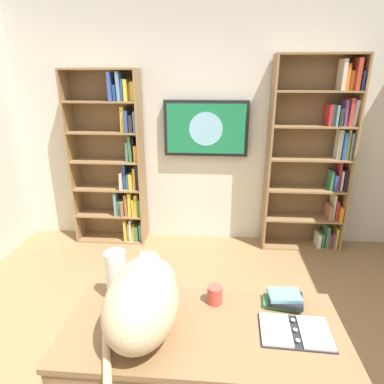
{
  "coord_description": "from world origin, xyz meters",
  "views": [
    {
      "loc": [
        -0.14,
        1.56,
        1.9
      ],
      "look_at": [
        0.08,
        -1.14,
        0.96
      ],
      "focal_mm": 30.89,
      "sensor_mm": 36.0,
      "label": 1
    }
  ],
  "objects_px": {
    "bookshelf_left": "(318,156)",
    "desk": "(203,351)",
    "open_binder": "(295,331)",
    "wall_mounted_tv": "(206,129)",
    "desk_book_stack": "(284,299)",
    "cat": "(143,298)",
    "paper_towel_roll": "(116,275)",
    "coffee_mug": "(215,295)",
    "bookshelf_right": "(116,161)"
  },
  "relations": [
    {
      "from": "bookshelf_left",
      "to": "desk_book_stack",
      "type": "height_order",
      "value": "bookshelf_left"
    },
    {
      "from": "wall_mounted_tv",
      "to": "desk_book_stack",
      "type": "relative_size",
      "value": 4.41
    },
    {
      "from": "bookshelf_left",
      "to": "wall_mounted_tv",
      "type": "bearing_deg",
      "value": -3.81
    },
    {
      "from": "bookshelf_right",
      "to": "bookshelf_left",
      "type": "bearing_deg",
      "value": -179.89
    },
    {
      "from": "paper_towel_roll",
      "to": "coffee_mug",
      "type": "height_order",
      "value": "paper_towel_roll"
    },
    {
      "from": "paper_towel_roll",
      "to": "desk_book_stack",
      "type": "distance_m",
      "value": 0.89
    },
    {
      "from": "desk",
      "to": "paper_towel_roll",
      "type": "xyz_separation_m",
      "value": [
        0.47,
        -0.2,
        0.27
      ]
    },
    {
      "from": "bookshelf_right",
      "to": "desk_book_stack",
      "type": "relative_size",
      "value": 9.33
    },
    {
      "from": "open_binder",
      "to": "paper_towel_roll",
      "type": "distance_m",
      "value": 0.93
    },
    {
      "from": "bookshelf_left",
      "to": "bookshelf_right",
      "type": "relative_size",
      "value": 1.07
    },
    {
      "from": "cat",
      "to": "desk_book_stack",
      "type": "height_order",
      "value": "cat"
    },
    {
      "from": "bookshelf_left",
      "to": "desk_book_stack",
      "type": "relative_size",
      "value": 9.97
    },
    {
      "from": "bookshelf_left",
      "to": "bookshelf_right",
      "type": "distance_m",
      "value": 2.26
    },
    {
      "from": "bookshelf_right",
      "to": "desk_book_stack",
      "type": "distance_m",
      "value": 2.64
    },
    {
      "from": "wall_mounted_tv",
      "to": "open_binder",
      "type": "distance_m",
      "value": 2.55
    },
    {
      "from": "bookshelf_left",
      "to": "open_binder",
      "type": "xyz_separation_m",
      "value": [
        0.71,
        2.35,
        -0.31
      ]
    },
    {
      "from": "bookshelf_right",
      "to": "desk_book_stack",
      "type": "height_order",
      "value": "bookshelf_right"
    },
    {
      "from": "desk",
      "to": "coffee_mug",
      "type": "xyz_separation_m",
      "value": [
        -0.05,
        -0.2,
        0.18
      ]
    },
    {
      "from": "bookshelf_right",
      "to": "coffee_mug",
      "type": "bearing_deg",
      "value": 118.56
    },
    {
      "from": "bookshelf_left",
      "to": "open_binder",
      "type": "height_order",
      "value": "bookshelf_left"
    },
    {
      "from": "cat",
      "to": "open_binder",
      "type": "distance_m",
      "value": 0.73
    },
    {
      "from": "cat",
      "to": "coffee_mug",
      "type": "height_order",
      "value": "cat"
    },
    {
      "from": "cat",
      "to": "bookshelf_left",
      "type": "bearing_deg",
      "value": -120.85
    },
    {
      "from": "cat",
      "to": "open_binder",
      "type": "bearing_deg",
      "value": -178.16
    },
    {
      "from": "cat",
      "to": "desk_book_stack",
      "type": "xyz_separation_m",
      "value": [
        -0.69,
        -0.22,
        -0.14
      ]
    },
    {
      "from": "desk",
      "to": "coffee_mug",
      "type": "relative_size",
      "value": 13.99
    },
    {
      "from": "wall_mounted_tv",
      "to": "desk",
      "type": "xyz_separation_m",
      "value": [
        -0.09,
        2.44,
        -0.71
      ]
    },
    {
      "from": "cat",
      "to": "paper_towel_roll",
      "type": "height_order",
      "value": "cat"
    },
    {
      "from": "coffee_mug",
      "to": "desk_book_stack",
      "type": "distance_m",
      "value": 0.36
    },
    {
      "from": "desk",
      "to": "coffee_mug",
      "type": "bearing_deg",
      "value": -104.04
    },
    {
      "from": "paper_towel_roll",
      "to": "desk_book_stack",
      "type": "xyz_separation_m",
      "value": [
        -0.88,
        -0.0,
        -0.1
      ]
    },
    {
      "from": "desk",
      "to": "cat",
      "type": "relative_size",
      "value": 2.08
    },
    {
      "from": "bookshelf_left",
      "to": "desk",
      "type": "relative_size",
      "value": 1.58
    },
    {
      "from": "cat",
      "to": "desk_book_stack",
      "type": "relative_size",
      "value": 3.03
    },
    {
      "from": "desk_book_stack",
      "to": "wall_mounted_tv",
      "type": "bearing_deg",
      "value": -77.31
    },
    {
      "from": "desk",
      "to": "desk_book_stack",
      "type": "distance_m",
      "value": 0.49
    },
    {
      "from": "wall_mounted_tv",
      "to": "desk",
      "type": "distance_m",
      "value": 2.55
    },
    {
      "from": "bookshelf_right",
      "to": "coffee_mug",
      "type": "height_order",
      "value": "bookshelf_right"
    },
    {
      "from": "bookshelf_right",
      "to": "desk_book_stack",
      "type": "bearing_deg",
      "value": 125.47
    },
    {
      "from": "bookshelf_right",
      "to": "paper_towel_roll",
      "type": "distance_m",
      "value": 2.25
    },
    {
      "from": "bookshelf_left",
      "to": "cat",
      "type": "relative_size",
      "value": 3.29
    },
    {
      "from": "bookshelf_left",
      "to": "cat",
      "type": "distance_m",
      "value": 2.77
    },
    {
      "from": "bookshelf_left",
      "to": "open_binder",
      "type": "relative_size",
      "value": 6.28
    },
    {
      "from": "desk",
      "to": "bookshelf_left",
      "type": "bearing_deg",
      "value": -115.74
    },
    {
      "from": "bookshelf_left",
      "to": "coffee_mug",
      "type": "xyz_separation_m",
      "value": [
        1.09,
        2.16,
        -0.27
      ]
    },
    {
      "from": "wall_mounted_tv",
      "to": "desk",
      "type": "relative_size",
      "value": 0.7
    },
    {
      "from": "cat",
      "to": "open_binder",
      "type": "height_order",
      "value": "cat"
    },
    {
      "from": "cat",
      "to": "paper_towel_roll",
      "type": "bearing_deg",
      "value": -48.28
    },
    {
      "from": "paper_towel_roll",
      "to": "wall_mounted_tv",
      "type": "bearing_deg",
      "value": -99.58
    },
    {
      "from": "desk_book_stack",
      "to": "coffee_mug",
      "type": "bearing_deg",
      "value": 0.68
    }
  ]
}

